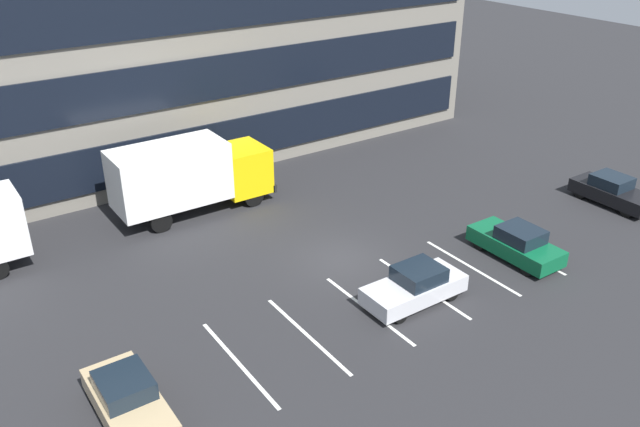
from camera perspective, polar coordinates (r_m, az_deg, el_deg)
name	(u,v)px	position (r m, az deg, el deg)	size (l,w,h in m)	color
ground_plane	(341,259)	(28.77, 1.82, -3.97)	(120.00, 120.00, 0.00)	#262628
office_building	(163,26)	(41.33, -13.41, 15.51)	(36.10, 13.48, 14.40)	slate
lot_markings	(396,298)	(26.35, 6.59, -7.30)	(14.14, 5.40, 0.01)	silver
box_truck_yellow	(189,174)	(32.63, -11.24, 3.38)	(7.88, 2.61, 3.65)	yellow
sedan_silver	(415,286)	(25.89, 8.23, -6.23)	(4.15, 1.74, 1.49)	silver
sedan_forest	(516,243)	(29.80, 16.64, -2.48)	(1.74, 4.15, 1.49)	#0C5933
sedan_tan	(128,400)	(21.40, -16.28, -15.27)	(1.71, 4.08, 1.46)	tan
sedan_black	(613,191)	(36.60, 24.00, 1.78)	(1.72, 4.12, 1.47)	black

